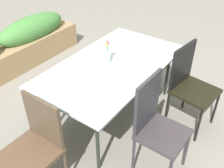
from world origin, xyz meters
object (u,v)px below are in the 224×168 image
(dining_table, at_px, (112,67))
(chair_end_left, at_px, (35,143))
(flower_vase, at_px, (107,53))
(planter_box, at_px, (2,54))
(chair_near_right, at_px, (190,83))
(chair_near_left, at_px, (156,123))

(dining_table, bearing_deg, chair_end_left, -179.98)
(chair_end_left, distance_m, flower_vase, 1.21)
(planter_box, bearing_deg, chair_near_right, -77.73)
(chair_near_left, height_order, planter_box, chair_near_left)
(chair_near_left, distance_m, chair_near_right, 0.81)
(dining_table, relative_size, chair_end_left, 1.94)
(chair_near_right, relative_size, planter_box, 0.35)
(dining_table, height_order, chair_end_left, chair_end_left)
(chair_near_right, distance_m, flower_vase, 0.98)
(dining_table, relative_size, chair_near_left, 1.72)
(dining_table, height_order, planter_box, dining_table)
(chair_end_left, xyz_separation_m, flower_vase, (1.16, 0.07, 0.35))
(chair_near_left, relative_size, planter_box, 0.37)
(flower_vase, height_order, planter_box, flower_vase)
(dining_table, distance_m, chair_end_left, 1.17)
(chair_near_right, bearing_deg, chair_end_left, -18.25)
(chair_near_left, bearing_deg, chair_end_left, -44.18)
(chair_near_right, distance_m, planter_box, 2.75)
(chair_near_left, relative_size, flower_vase, 3.40)
(chair_end_left, bearing_deg, dining_table, -89.66)
(flower_vase, bearing_deg, dining_table, -90.19)
(dining_table, xyz_separation_m, chair_near_right, (0.41, -0.78, -0.13))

